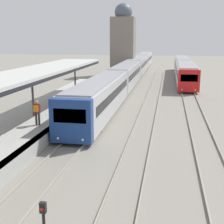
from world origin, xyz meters
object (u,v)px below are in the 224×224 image
at_px(person_on_platform, 37,111).
at_px(signal_post_near, 44,219).
at_px(train_far, 184,68).
at_px(train_near, 133,69).

height_order(person_on_platform, signal_post_near, person_on_platform).
distance_m(person_on_platform, train_far, 35.97).
relative_size(person_on_platform, train_near, 0.03).
xyz_separation_m(train_near, signal_post_near, (2.04, -41.88, -0.73)).
bearing_deg(signal_post_near, train_near, 92.78).
xyz_separation_m(person_on_platform, train_far, (10.92, 34.27, -0.17)).
height_order(train_far, signal_post_near, train_far).
distance_m(train_near, signal_post_near, 41.93).
bearing_deg(person_on_platform, train_far, 72.33).
height_order(train_near, signal_post_near, train_near).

